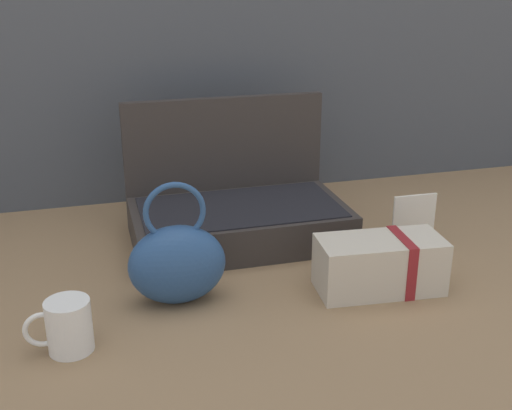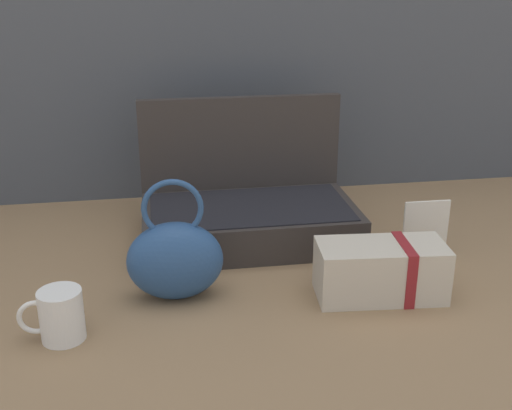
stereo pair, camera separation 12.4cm
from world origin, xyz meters
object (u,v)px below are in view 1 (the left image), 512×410
Objects in this scene: teal_pouch_handbag at (177,262)px; cream_toiletry_bag at (381,264)px; open_suitcase at (236,209)px; info_card_left at (413,222)px; coffee_mug at (68,326)px.

teal_pouch_handbag is 0.41m from cream_toiletry_bag.
open_suitcase reaches higher than info_card_left.
info_card_left is (0.37, -0.17, -0.01)m from open_suitcase.
teal_pouch_handbag is at bearing 29.58° from coffee_mug.
info_card_left is at bearing 10.42° from teal_pouch_handbag.
cream_toiletry_bag is at bearing -133.82° from info_card_left.
open_suitcase is 2.01× the size of teal_pouch_handbag.
teal_pouch_handbag is 2.17× the size of coffee_mug.
coffee_mug is at bearing -134.81° from open_suitcase.
cream_toiletry_bag is at bearing -8.32° from teal_pouch_handbag.
coffee_mug is 0.80m from info_card_left.
teal_pouch_handbag reaches higher than cream_toiletry_bag.
open_suitcase reaches higher than teal_pouch_handbag.
cream_toiletry_bag is 1.97× the size of info_card_left.
open_suitcase is at bearing 122.90° from cream_toiletry_bag.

